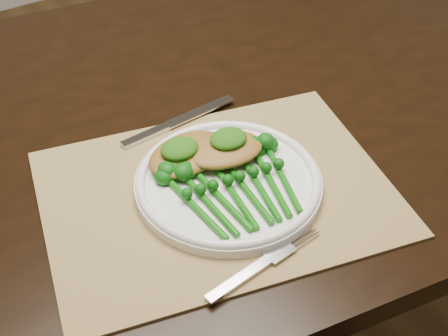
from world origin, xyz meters
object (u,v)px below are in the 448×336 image
placemat (217,193)px  chicken_fillet_left (187,154)px  dinner_plate (228,181)px  broccolini_bundle (241,192)px  dining_table (197,259)px

placemat → chicken_fillet_left: (-0.01, 0.06, 0.03)m
chicken_fillet_left → dinner_plate: bearing=-78.0°
dinner_plate → chicken_fillet_left: bearing=112.5°
placemat → broccolini_bundle: bearing=-54.9°
dining_table → broccolini_bundle: bearing=-94.7°
placemat → broccolini_bundle: size_ratio=2.51×
chicken_fillet_left → dining_table: bearing=47.8°
dinner_plate → chicken_fillet_left: 0.07m
chicken_fillet_left → broccolini_bundle: bearing=-86.7°
dinner_plate → broccolini_bundle: bearing=-94.4°
placemat → dinner_plate: (0.02, -0.00, 0.01)m
dinner_plate → broccolini_bundle: 0.04m
chicken_fillet_left → placemat: bearing=-92.1°
placemat → broccolini_bundle: broccolini_bundle is taller
broccolini_bundle → chicken_fillet_left: bearing=110.6°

